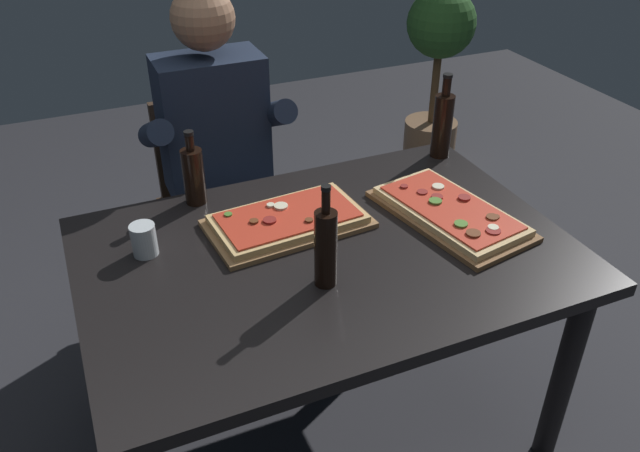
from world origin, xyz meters
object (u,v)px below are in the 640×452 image
pizza_rectangular_front (288,221)px  vinegar_bottle_green (194,175)px  tumbler_near_camera (144,240)px  dining_table (327,275)px  seated_diner (219,151)px  potted_plant_corner (437,67)px  oil_bottle_amber (443,124)px  wine_bottle_dark (326,247)px  pizza_rectangular_left (450,212)px  diner_chair (216,196)px

pizza_rectangular_front → vinegar_bottle_green: (-0.22, 0.25, 0.08)m
tumbler_near_camera → dining_table: bearing=-20.8°
pizza_rectangular_front → vinegar_bottle_green: size_ratio=2.02×
dining_table → vinegar_bottle_green: 0.54m
seated_diner → potted_plant_corner: 1.69m
oil_bottle_amber → seated_diner: size_ratio=0.23×
pizza_rectangular_front → potted_plant_corner: potted_plant_corner is taller
pizza_rectangular_front → seated_diner: seated_diner is taller
pizza_rectangular_front → wine_bottle_dark: 0.32m
dining_table → pizza_rectangular_left: bearing=0.8°
dining_table → potted_plant_corner: bearing=48.8°
oil_bottle_amber → diner_chair: size_ratio=0.36×
wine_bottle_dark → tumbler_near_camera: wine_bottle_dark is taller
potted_plant_corner → wine_bottle_dark: bearing=-130.1°
tumbler_near_camera → potted_plant_corner: bearing=36.6°
vinegar_bottle_green → oil_bottle_amber: bearing=-1.6°
oil_bottle_amber → tumbler_near_camera: (-1.11, -0.20, -0.08)m
wine_bottle_dark → oil_bottle_amber: (0.69, 0.53, 0.01)m
vinegar_bottle_green → seated_diner: 0.37m
pizza_rectangular_front → wine_bottle_dark: (-0.01, -0.30, 0.10)m
wine_bottle_dark → potted_plant_corner: 2.23m
vinegar_bottle_green → pizza_rectangular_front: bearing=-49.0°
pizza_rectangular_front → pizza_rectangular_left: 0.50m
pizza_rectangular_left → dining_table: bearing=-179.2°
wine_bottle_dark → oil_bottle_amber: 0.87m
pizza_rectangular_front → dining_table: bearing=-69.7°
wine_bottle_dark → oil_bottle_amber: size_ratio=0.97×
wine_bottle_dark → diner_chair: size_ratio=0.34×
dining_table → diner_chair: size_ratio=1.61×
pizza_rectangular_left → tumbler_near_camera: (-0.90, 0.18, 0.03)m
wine_bottle_dark → tumbler_near_camera: (-0.42, 0.33, -0.07)m
vinegar_bottle_green → diner_chair: size_ratio=0.29×
diner_chair → pizza_rectangular_left: bearing=-57.8°
tumbler_near_camera → seated_diner: seated_diner is taller
oil_bottle_amber → diner_chair: 0.95m
potted_plant_corner → dining_table: bearing=-131.2°
seated_diner → vinegar_bottle_green: bearing=-116.9°
dining_table → pizza_rectangular_left: pizza_rectangular_left is taller
seated_diner → wine_bottle_dark: bearing=-86.9°
seated_diner → dining_table: bearing=-81.1°
diner_chair → potted_plant_corner: (1.47, 0.70, 0.12)m
vinegar_bottle_green → tumbler_near_camera: size_ratio=2.61×
dining_table → diner_chair: 0.88m
wine_bottle_dark → oil_bottle_amber: bearing=37.6°
dining_table → diner_chair: (-0.12, 0.86, -0.16)m
tumbler_near_camera → diner_chair: size_ratio=0.11×
pizza_rectangular_left → diner_chair: size_ratio=0.63×
vinegar_bottle_green → tumbler_near_camera: (-0.20, -0.23, -0.05)m
oil_bottle_amber → potted_plant_corner: oil_bottle_amber is taller
dining_table → tumbler_near_camera: bearing=159.2°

